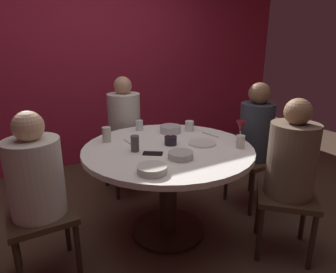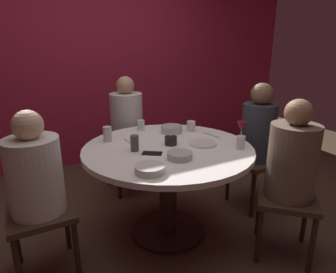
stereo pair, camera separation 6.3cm
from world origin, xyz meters
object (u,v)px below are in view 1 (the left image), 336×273
(bowl_salad_center, at_px, (152,169))
(cup_far_edge, at_px, (135,143))
(seated_diner_back, at_px, (124,123))
(bowl_small_white, at_px, (181,155))
(seated_diner_right, at_px, (256,132))
(cup_by_right_diner, at_px, (240,142))
(wine_glass, at_px, (241,127))
(seated_diner_front_right, at_px, (291,162))
(cup_near_candle, at_px, (190,126))
(cup_center_front, at_px, (107,135))
(candle_holder, at_px, (171,140))
(dining_table, at_px, (168,166))
(seated_diner_left, at_px, (36,179))
(cell_phone, at_px, (153,153))
(cup_by_left_diner, at_px, (140,125))
(dinner_plate, at_px, (202,143))
(bowl_serving_large, at_px, (170,129))

(bowl_salad_center, bearing_deg, cup_far_edge, 80.75)
(seated_diner_back, relative_size, bowl_small_white, 6.94)
(seated_diner_right, xyz_separation_m, cup_by_right_diner, (-0.48, -0.30, 0.07))
(wine_glass, xyz_separation_m, bowl_small_white, (-0.58, -0.05, -0.11))
(seated_diner_front_right, height_order, cup_near_candle, seated_diner_front_right)
(cup_near_candle, bearing_deg, seated_diner_right, -25.32)
(seated_diner_right, height_order, cup_center_front, seated_diner_right)
(candle_holder, bearing_deg, seated_diner_right, -1.88)
(candle_holder, bearing_deg, bowl_salad_center, -132.75)
(dining_table, xyz_separation_m, seated_diner_front_right, (0.62, -0.62, 0.13))
(seated_diner_right, height_order, candle_holder, seated_diner_right)
(seated_diner_left, bearing_deg, bowl_small_white, -15.73)
(cup_center_front, bearing_deg, seated_diner_front_right, -44.48)
(seated_diner_right, bearing_deg, cup_near_candle, -25.32)
(candle_holder, height_order, bowl_small_white, candle_holder)
(candle_holder, distance_m, cup_center_front, 0.51)
(cell_phone, distance_m, cup_by_left_diner, 0.62)
(bowl_salad_center, height_order, cup_by_left_diner, cup_by_left_diner)
(cup_by_left_diner, bearing_deg, candle_holder, -85.70)
(dinner_plate, height_order, bowl_small_white, bowl_small_white)
(seated_diner_right, bearing_deg, cup_by_left_diner, -28.97)
(seated_diner_front_right, distance_m, cup_center_front, 1.39)
(cup_far_edge, bearing_deg, seated_diner_front_right, -36.68)
(cup_by_right_diner, bearing_deg, seated_diner_back, 110.96)
(seated_diner_back, bearing_deg, bowl_salad_center, -14.55)
(wine_glass, bearing_deg, cup_center_front, 148.72)
(cell_phone, xyz_separation_m, cup_by_right_diner, (0.62, -0.22, 0.05))
(cup_center_front, bearing_deg, bowl_salad_center, -86.71)
(cell_phone, distance_m, cup_far_edge, 0.15)
(seated_diner_left, distance_m, seated_diner_right, 1.87)
(seated_diner_left, xyz_separation_m, cup_by_right_diner, (1.39, -0.30, 0.10))
(dining_table, xyz_separation_m, bowl_small_white, (-0.05, -0.25, 0.18))
(dinner_plate, xyz_separation_m, bowl_salad_center, (-0.58, -0.28, 0.02))
(seated_diner_right, relative_size, bowl_small_white, 6.81)
(seated_diner_back, height_order, bowl_salad_center, seated_diner_back)
(bowl_salad_center, relative_size, cup_near_candle, 2.03)
(bowl_small_white, bearing_deg, cup_center_front, 117.99)
(seated_diner_right, xyz_separation_m, candle_holder, (-0.89, 0.03, 0.06))
(wine_glass, height_order, cup_by_left_diner, wine_glass)
(seated_diner_back, distance_m, cell_phone, 0.98)
(seated_diner_left, height_order, cup_near_candle, seated_diner_left)
(seated_diner_front_right, distance_m, bowl_salad_center, 0.98)
(cup_far_edge, bearing_deg, dining_table, -7.27)
(cup_by_left_diner, bearing_deg, cup_center_front, -155.21)
(dining_table, relative_size, bowl_salad_center, 6.98)
(cell_phone, bearing_deg, seated_diner_left, -60.88)
(cup_near_candle, bearing_deg, cup_center_front, 173.74)
(dining_table, distance_m, bowl_small_white, 0.31)
(bowl_salad_center, bearing_deg, cell_phone, 61.98)
(bowl_serving_large, distance_m, cup_by_right_diner, 0.66)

